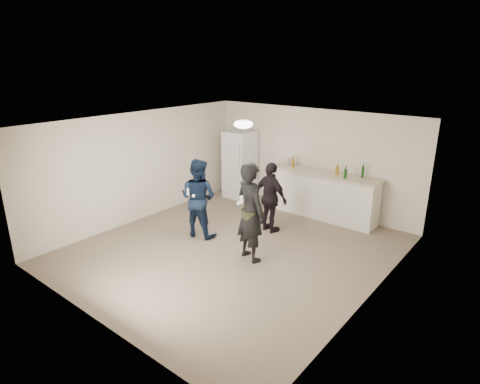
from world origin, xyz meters
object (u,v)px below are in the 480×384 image
Objects in this scene: shaker at (289,161)px; woman at (250,212)px; fridge at (240,165)px; spectator at (271,198)px; counter at (322,196)px; man at (198,198)px.

shaker is 3.06m from woman.
woman reaches higher than fridge.
shaker is 0.11× the size of spectator.
fridge reaches higher than shaker.
spectator is (-0.43, 1.28, -0.16)m from woman.
woman is (-0.03, -2.76, 0.41)m from counter.
woman is (2.42, -2.69, 0.04)m from fridge.
woman reaches higher than counter.
spectator reaches higher than counter.
woman is at bearing -90.66° from counter.
woman is 1.21× the size of spectator.
man is at bearing -100.36° from shaker.
shaker is (1.42, 0.19, 0.28)m from fridge.
man is at bearing -120.49° from counter.
counter is at bearing -133.27° from man.
shaker reaches higher than counter.
fridge reaches higher than man.
counter is 1.44× the size of fridge.
woman reaches higher than shaker.
man reaches higher than shaker.
shaker is 0.10× the size of man.
spectator is (0.57, -1.60, -0.40)m from shaker.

